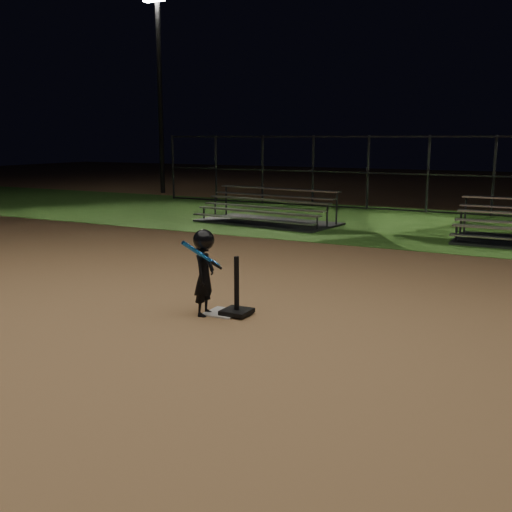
{
  "coord_description": "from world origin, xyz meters",
  "views": [
    {
      "loc": [
        4.2,
        -7.03,
        2.43
      ],
      "look_at": [
        0.0,
        1.0,
        0.65
      ],
      "focal_mm": 42.53,
      "sensor_mm": 36.0,
      "label": 1
    }
  ],
  "objects": [
    {
      "name": "backstop_fence",
      "position": [
        0.0,
        13.0,
        1.25
      ],
      "size": [
        20.08,
        0.08,
        2.5
      ],
      "color": "#38383D",
      "rests_on": "ground"
    },
    {
      "name": "child_batter",
      "position": [
        -0.19,
        -0.17,
        0.64
      ],
      "size": [
        0.42,
        0.64,
        1.2
      ],
      "rotation": [
        0.0,
        0.0,
        1.7
      ],
      "color": "black",
      "rests_on": "ground"
    },
    {
      "name": "batting_tee",
      "position": [
        0.21,
        0.02,
        0.17
      ],
      "size": [
        0.38,
        0.38,
        0.81
      ],
      "color": "black",
      "rests_on": "home_plate"
    },
    {
      "name": "grass_strip",
      "position": [
        0.0,
        10.0,
        0.01
      ],
      "size": [
        60.0,
        8.0,
        0.01
      ],
      "primitive_type": "cube",
      "color": "#315E1E",
      "rests_on": "ground"
    },
    {
      "name": "ground",
      "position": [
        0.0,
        0.0,
        0.0
      ],
      "size": [
        80.0,
        80.0,
        0.0
      ],
      "primitive_type": "plane",
      "color": "#9F7448",
      "rests_on": "ground"
    },
    {
      "name": "bleacher_left",
      "position": [
        -3.5,
        8.38,
        0.2
      ],
      "size": [
        4.18,
        2.4,
        0.97
      ],
      "rotation": [
        0.0,
        0.0,
        -0.12
      ],
      "color": "#A9A9AD",
      "rests_on": "ground"
    },
    {
      "name": "light_pole_left",
      "position": [
        -12.0,
        14.94,
        4.95
      ],
      "size": [
        0.9,
        0.53,
        8.3
      ],
      "color": "#2D2D30",
      "rests_on": "ground"
    },
    {
      "name": "home_plate",
      "position": [
        0.0,
        0.0,
        0.01
      ],
      "size": [
        0.45,
        0.45,
        0.02
      ],
      "primitive_type": "cube",
      "color": "beige",
      "rests_on": "ground"
    }
  ]
}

